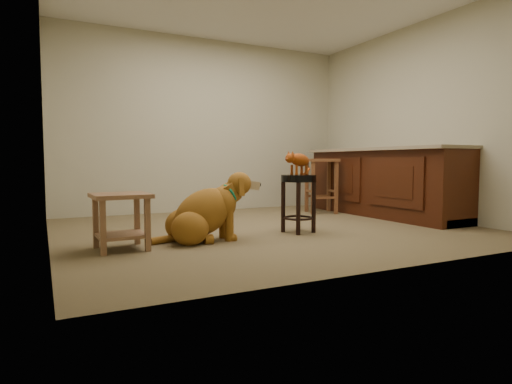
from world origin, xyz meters
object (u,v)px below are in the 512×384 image
side_table (121,213)px  golden_retriever (205,214)px  wood_stool (321,185)px  tabby_kitten (298,161)px  padded_stool (298,192)px

side_table → golden_retriever: (0.77, 0.05, -0.06)m
wood_stool → golden_retriever: 2.67m
side_table → tabby_kitten: 1.88m
side_table → padded_stool: bearing=2.3°
tabby_kitten → golden_retriever: bearing=168.9°
side_table → tabby_kitten: tabby_kitten is taller
golden_retriever → padded_stool: bearing=4.4°
padded_stool → wood_stool: wood_stool is taller
wood_stool → side_table: wood_stool is taller
side_table → tabby_kitten: bearing=2.3°
golden_retriever → wood_stool: bearing=33.6°
padded_stool → tabby_kitten: size_ratio=1.47×
padded_stool → golden_retriever: bearing=-178.6°
wood_stool → tabby_kitten: tabby_kitten is taller
wood_stool → tabby_kitten: size_ratio=1.90×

